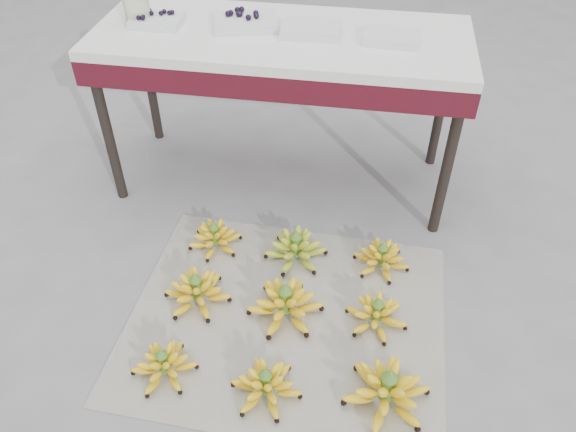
% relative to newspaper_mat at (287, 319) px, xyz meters
% --- Properties ---
extents(ground, '(60.00, 60.00, 0.00)m').
position_rel_newspaper_mat_xyz_m(ground, '(-0.11, 0.02, -0.00)').
color(ground, slate).
rests_on(ground, ground).
extents(newspaper_mat, '(1.28, 1.09, 0.01)m').
position_rel_newspaper_mat_xyz_m(newspaper_mat, '(0.00, 0.00, 0.00)').
color(newspaper_mat, white).
rests_on(newspaper_mat, ground).
extents(bunch_front_left, '(0.25, 0.25, 0.14)m').
position_rel_newspaper_mat_xyz_m(bunch_front_left, '(-0.40, -0.32, 0.05)').
color(bunch_front_left, yellow).
rests_on(bunch_front_left, newspaper_mat).
extents(bunch_front_center, '(0.29, 0.29, 0.15)m').
position_rel_newspaper_mat_xyz_m(bunch_front_center, '(-0.02, -0.34, 0.05)').
color(bunch_front_center, yellow).
rests_on(bunch_front_center, newspaper_mat).
extents(bunch_front_right, '(0.31, 0.31, 0.19)m').
position_rel_newspaper_mat_xyz_m(bunch_front_right, '(0.40, -0.30, 0.07)').
color(bunch_front_right, yellow).
rests_on(bunch_front_right, newspaper_mat).
extents(bunch_mid_left, '(0.34, 0.34, 0.17)m').
position_rel_newspaper_mat_xyz_m(bunch_mid_left, '(-0.38, 0.03, 0.06)').
color(bunch_mid_left, yellow).
rests_on(bunch_mid_left, newspaper_mat).
extents(bunch_mid_center, '(0.31, 0.31, 0.18)m').
position_rel_newspaper_mat_xyz_m(bunch_mid_center, '(-0.01, 0.02, 0.07)').
color(bunch_mid_center, yellow).
rests_on(bunch_mid_center, newspaper_mat).
extents(bunch_mid_right, '(0.32, 0.32, 0.15)m').
position_rel_newspaper_mat_xyz_m(bunch_mid_right, '(0.35, 0.04, 0.05)').
color(bunch_mid_right, yellow).
rests_on(bunch_mid_right, newspaper_mat).
extents(bunch_back_left, '(0.25, 0.25, 0.15)m').
position_rel_newspaper_mat_xyz_m(bunch_back_left, '(-0.39, 0.36, 0.05)').
color(bunch_back_left, yellow).
rests_on(bunch_back_left, newspaper_mat).
extents(bunch_back_center, '(0.28, 0.28, 0.17)m').
position_rel_newspaper_mat_xyz_m(bunch_back_center, '(-0.02, 0.34, 0.06)').
color(bunch_back_center, '#83B12D').
rests_on(bunch_back_center, newspaper_mat).
extents(bunch_back_right, '(0.30, 0.30, 0.15)m').
position_rel_newspaper_mat_xyz_m(bunch_back_right, '(0.36, 0.35, 0.05)').
color(bunch_back_right, yellow).
rests_on(bunch_back_right, newspaper_mat).
extents(vendor_table, '(1.66, 0.66, 0.80)m').
position_rel_newspaper_mat_xyz_m(vendor_table, '(-0.18, 0.92, 0.70)').
color(vendor_table, black).
rests_on(vendor_table, ground).
extents(tray_far_left, '(0.22, 0.16, 0.06)m').
position_rel_newspaper_mat_xyz_m(tray_far_left, '(-0.74, 0.91, 0.81)').
color(tray_far_left, silver).
rests_on(tray_far_left, vendor_table).
extents(tray_left, '(0.31, 0.25, 0.07)m').
position_rel_newspaper_mat_xyz_m(tray_left, '(-0.34, 0.96, 0.82)').
color(tray_left, silver).
rests_on(tray_left, vendor_table).
extents(tray_right, '(0.26, 0.19, 0.04)m').
position_rel_newspaper_mat_xyz_m(tray_right, '(-0.05, 0.93, 0.81)').
color(tray_right, silver).
rests_on(tray_right, vendor_table).
extents(tray_far_right, '(0.24, 0.18, 0.04)m').
position_rel_newspaper_mat_xyz_m(tray_far_right, '(0.30, 0.91, 0.81)').
color(tray_far_right, silver).
rests_on(tray_far_right, vendor_table).
extents(glass_jar, '(0.14, 0.14, 0.14)m').
position_rel_newspaper_mat_xyz_m(glass_jar, '(-0.82, 0.92, 0.87)').
color(glass_jar, '#E2F3C1').
rests_on(glass_jar, vendor_table).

